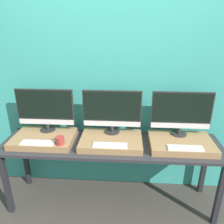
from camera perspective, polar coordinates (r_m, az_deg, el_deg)
name	(u,v)px	position (r m, az deg, el deg)	size (l,w,h in m)	color
ground_plane	(109,221)	(2.55, -0.73, -26.62)	(12.00, 12.00, 0.00)	#423D38
wall_back	(113,84)	(2.42, 0.39, 7.26)	(8.00, 0.04, 2.60)	teal
workbench	(111,150)	(2.33, -0.22, -9.77)	(2.28, 0.59, 0.76)	#2D2D33
wooden_riser_left	(44,138)	(2.42, -17.31, -6.59)	(0.63, 0.44, 0.07)	#99754C
monitor_left	(45,108)	(2.42, -17.03, 0.91)	(0.61, 0.16, 0.47)	#282828
keyboard_left	(38,143)	(2.28, -18.82, -7.58)	(0.33, 0.10, 0.01)	silver
mug	(60,141)	(2.19, -13.45, -7.26)	(0.09, 0.09, 0.08)	#9E332D
wooden_riser_center	(111,141)	(2.27, -0.23, -7.50)	(0.63, 0.44, 0.07)	#99754C
monitor_center	(112,110)	(2.27, 0.00, 0.51)	(0.61, 0.16, 0.47)	#282828
keyboard_center	(110,145)	(2.11, -0.55, -8.66)	(0.33, 0.10, 0.01)	silver
wooden_riser_right	(181,143)	(2.34, 17.55, -7.74)	(0.63, 0.44, 0.07)	#99754C
monitor_right	(181,112)	(2.33, 17.68, 0.05)	(0.61, 0.16, 0.47)	#282828
keyboard_right	(185,148)	(2.18, 18.59, -8.87)	(0.33, 0.10, 0.01)	silver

